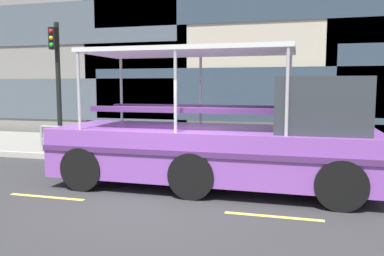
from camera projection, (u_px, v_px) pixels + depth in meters
ground_plane at (163, 196)px, 8.49m from camera, size 120.00×120.00×0.00m
sidewalk at (216, 151)px, 13.85m from camera, size 32.00×4.80×0.18m
curb_edge at (198, 164)px, 11.46m from camera, size 32.00×0.18×0.18m
lane_centreline at (151, 206)px, 7.79m from camera, size 25.80×0.12×0.01m
curb_guardrail at (230, 141)px, 11.48m from camera, size 12.94×0.09×0.88m
traffic_light_pole at (57, 74)px, 13.11m from camera, size 0.24×0.46×4.31m
duck_tour_boat at (235, 142)px, 9.07m from camera, size 9.25×2.57×3.24m
pedestrian_near_bow at (369, 130)px, 11.52m from camera, size 0.24×0.43×1.52m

